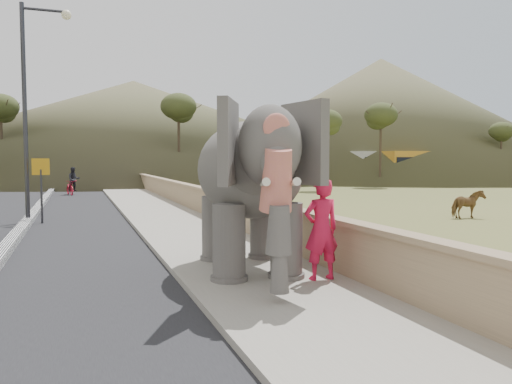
{
  "coord_description": "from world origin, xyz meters",
  "views": [
    {
      "loc": [
        -3.28,
        -6.85,
        2.38
      ],
      "look_at": [
        0.2,
        2.8,
        1.7
      ],
      "focal_mm": 35.0,
      "sensor_mm": 36.0,
      "label": 1
    }
  ],
  "objects_px": {
    "cow": "(468,204)",
    "lamppost": "(33,91)",
    "elephant_and_man": "(249,192)",
    "motorcyclist": "(71,184)"
  },
  "relations": [
    {
      "from": "cow",
      "to": "lamppost",
      "type": "bearing_deg",
      "value": 74.19
    },
    {
      "from": "elephant_and_man",
      "to": "motorcyclist",
      "type": "xyz_separation_m",
      "value": [
        -3.63,
        25.33,
        -1.01
      ]
    },
    {
      "from": "lamppost",
      "to": "elephant_and_man",
      "type": "relative_size",
      "value": 1.74
    },
    {
      "from": "cow",
      "to": "motorcyclist",
      "type": "xyz_separation_m",
      "value": [
        -15.04,
        19.06,
        0.14
      ]
    },
    {
      "from": "lamppost",
      "to": "elephant_and_man",
      "type": "distance_m",
      "value": 11.95
    },
    {
      "from": "lamppost",
      "to": "motorcyclist",
      "type": "distance_m",
      "value": 15.42
    },
    {
      "from": "lamppost",
      "to": "elephant_and_man",
      "type": "xyz_separation_m",
      "value": [
        4.71,
        -10.52,
        -3.16
      ]
    },
    {
      "from": "lamppost",
      "to": "cow",
      "type": "bearing_deg",
      "value": -14.79
    },
    {
      "from": "cow",
      "to": "motorcyclist",
      "type": "relative_size",
      "value": 0.7
    },
    {
      "from": "lamppost",
      "to": "elephant_and_man",
      "type": "bearing_deg",
      "value": -65.9
    }
  ]
}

